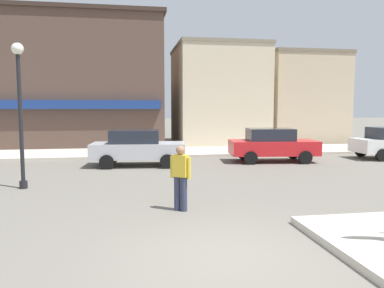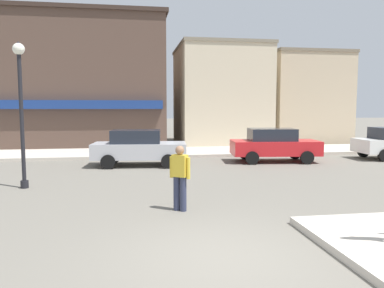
% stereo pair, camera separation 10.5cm
% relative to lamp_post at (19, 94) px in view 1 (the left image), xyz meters
% --- Properties ---
extents(ground_plane, '(160.00, 160.00, 0.00)m').
position_rel_lamp_post_xyz_m(ground_plane, '(4.91, -6.35, -2.96)').
color(ground_plane, '#6B665B').
extents(kerb_far, '(80.00, 4.00, 0.15)m').
position_rel_lamp_post_xyz_m(kerb_far, '(4.91, 8.21, -2.88)').
color(kerb_far, beige).
rests_on(kerb_far, ground).
extents(lamp_post, '(0.36, 0.36, 4.54)m').
position_rel_lamp_post_xyz_m(lamp_post, '(0.00, 0.00, 0.00)').
color(lamp_post, black).
rests_on(lamp_post, ground).
extents(parked_car_nearest, '(4.14, 2.16, 1.56)m').
position_rel_lamp_post_xyz_m(parked_car_nearest, '(3.64, 4.05, -2.15)').
color(parked_car_nearest, '#B7B7BC').
rests_on(parked_car_nearest, ground).
extents(parked_car_second, '(4.16, 2.20, 1.56)m').
position_rel_lamp_post_xyz_m(parked_car_second, '(9.90, 4.28, -2.15)').
color(parked_car_second, red).
rests_on(parked_car_second, ground).
extents(pedestrian_crossing_near, '(0.51, 0.38, 1.61)m').
position_rel_lamp_post_xyz_m(pedestrian_crossing_near, '(4.53, -3.33, -2.09)').
color(pedestrian_crossing_near, '#2D334C').
rests_on(pedestrian_crossing_near, ground).
extents(building_corner_shop, '(10.53, 10.17, 8.35)m').
position_rel_lamp_post_xyz_m(building_corner_shop, '(0.30, 15.03, 1.22)').
color(building_corner_shop, brown).
rests_on(building_corner_shop, ground).
extents(building_storefront_left_near, '(5.85, 6.56, 6.68)m').
position_rel_lamp_post_xyz_m(building_storefront_left_near, '(9.36, 13.24, 0.39)').
color(building_storefront_left_near, beige).
rests_on(building_storefront_left_near, ground).
extents(building_storefront_left_mid, '(5.51, 6.12, 6.38)m').
position_rel_lamp_post_xyz_m(building_storefront_left_mid, '(15.56, 13.94, 0.24)').
color(building_storefront_left_mid, tan).
rests_on(building_storefront_left_mid, ground).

